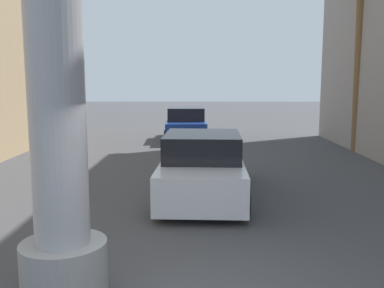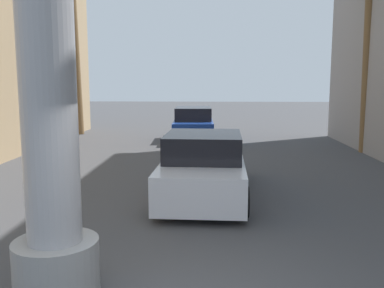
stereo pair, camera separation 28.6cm
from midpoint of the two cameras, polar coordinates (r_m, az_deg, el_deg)
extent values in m
plane|color=#424244|center=(14.64, -0.24, -2.54)|extent=(88.84, 88.84, 0.00)
cylinder|color=gray|center=(6.10, -17.99, -15.41)|extent=(1.12, 1.12, 0.70)
cylinder|color=black|center=(12.33, -3.25, -3.10)|extent=(0.24, 0.65, 0.64)
cylinder|color=black|center=(12.28, 5.08, -3.17)|extent=(0.24, 0.65, 0.64)
cylinder|color=black|center=(8.98, -5.50, -7.50)|extent=(0.24, 0.65, 0.64)
cylinder|color=black|center=(8.91, 6.06, -7.63)|extent=(0.24, 0.65, 0.64)
cube|color=silver|center=(10.53, 0.64, -3.75)|extent=(2.02, 5.01, 0.80)
cube|color=black|center=(10.04, 0.57, -0.28)|extent=(1.79, 2.13, 0.60)
cylinder|color=black|center=(21.83, -3.47, 1.91)|extent=(0.24, 0.65, 0.64)
cylinder|color=black|center=(21.83, 1.03, 1.92)|extent=(0.24, 0.65, 0.64)
cylinder|color=black|center=(18.85, -3.82, 0.88)|extent=(0.24, 0.65, 0.64)
cylinder|color=black|center=(18.85, 1.38, 0.90)|extent=(0.24, 0.65, 0.64)
cube|color=navy|center=(20.29, -1.22, 2.12)|extent=(1.96, 4.35, 0.80)
cube|color=black|center=(20.23, -1.23, 4.09)|extent=(1.74, 2.42, 0.60)
cylinder|color=brown|center=(17.95, 20.93, 10.55)|extent=(0.46, 0.42, 7.25)
cylinder|color=brown|center=(23.29, -16.75, 11.64)|extent=(0.60, 0.44, 8.49)
cylinder|color=#1E233F|center=(20.08, -17.01, 1.21)|extent=(0.14, 0.14, 0.79)
cylinder|color=#1E233F|center=(20.03, -16.46, 1.22)|extent=(0.14, 0.14, 0.79)
cylinder|color=#B22626|center=(19.98, -16.82, 3.28)|extent=(0.36, 0.36, 0.67)
sphere|color=tan|center=(19.95, -16.88, 4.55)|extent=(0.22, 0.22, 0.22)
camera|label=1|loc=(0.14, -90.89, -0.13)|focal=40.00mm
camera|label=2|loc=(0.14, 89.11, 0.13)|focal=40.00mm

